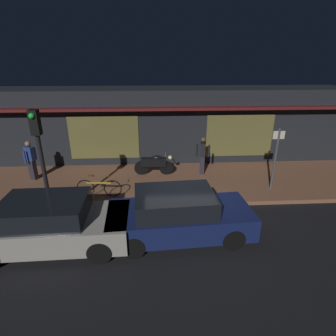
% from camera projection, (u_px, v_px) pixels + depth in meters
% --- Properties ---
extents(ground_plane, '(60.00, 60.00, 0.00)m').
position_uv_depth(ground_plane, '(184.00, 223.00, 8.55)').
color(ground_plane, black).
extents(sidewalk_slab, '(18.00, 4.00, 0.15)m').
position_uv_depth(sidewalk_slab, '(176.00, 182.00, 11.30)').
color(sidewalk_slab, brown).
rests_on(sidewalk_slab, ground_plane).
extents(storefront_building, '(18.00, 3.30, 3.60)m').
position_uv_depth(storefront_building, '(171.00, 124.00, 13.80)').
color(storefront_building, black).
rests_on(storefront_building, ground_plane).
extents(motorcycle, '(1.70, 0.55, 0.97)m').
position_uv_depth(motorcycle, '(154.00, 164.00, 11.69)').
color(motorcycle, black).
rests_on(motorcycle, sidewalk_slab).
extents(bicycle_parked, '(1.66, 0.42, 0.91)m').
position_uv_depth(bicycle_parked, '(99.00, 188.00, 9.80)').
color(bicycle_parked, black).
rests_on(bicycle_parked, sidewalk_slab).
extents(person_photographer, '(0.44, 0.59, 1.67)m').
position_uv_depth(person_photographer, '(31.00, 160.00, 11.06)').
color(person_photographer, '#28232D').
rests_on(person_photographer, sidewalk_slab).
extents(person_bystander, '(0.61, 0.42, 1.67)m').
position_uv_depth(person_bystander, '(203.00, 155.00, 11.63)').
color(person_bystander, '#28232D').
rests_on(person_bystander, sidewalk_slab).
extents(sign_post, '(0.44, 0.09, 2.40)m').
position_uv_depth(sign_post, '(276.00, 155.00, 10.09)').
color(sign_post, '#47474C').
rests_on(sign_post, sidewalk_slab).
extents(traffic_light_pole, '(0.24, 0.33, 3.60)m').
position_uv_depth(traffic_light_pole, '(40.00, 149.00, 7.62)').
color(traffic_light_pole, black).
rests_on(traffic_light_pole, ground_plane).
extents(parked_car_near, '(4.14, 1.85, 1.42)m').
position_uv_depth(parked_car_near, '(51.00, 224.00, 7.26)').
color(parked_car_near, black).
rests_on(parked_car_near, ground_plane).
extents(parked_car_far, '(4.20, 2.02, 1.42)m').
position_uv_depth(parked_car_far, '(178.00, 215.00, 7.68)').
color(parked_car_far, black).
rests_on(parked_car_far, ground_plane).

